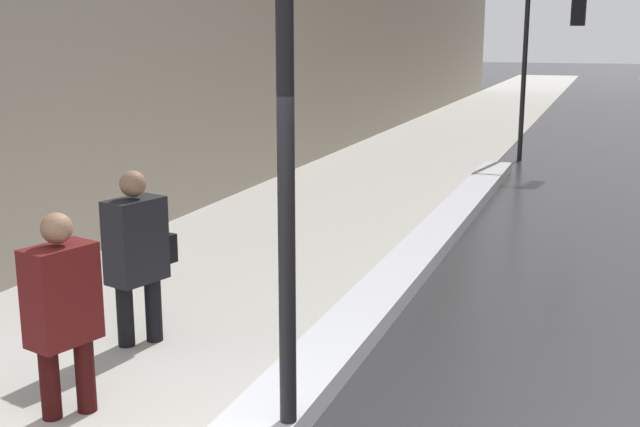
{
  "coord_description": "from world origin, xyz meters",
  "views": [
    {
      "loc": [
        2.42,
        -3.71,
        2.9
      ],
      "look_at": [
        -0.4,
        4.0,
        1.05
      ],
      "focal_mm": 45.0,
      "sensor_mm": 36.0,
      "label": 1
    }
  ],
  "objects_px": {
    "traffic_light_near": "(557,30)",
    "pedestrian_with_shoulder_bag": "(137,250)",
    "lamp_post": "(285,26)",
    "pedestrian_nearside": "(62,306)"
  },
  "relations": [
    {
      "from": "pedestrian_with_shoulder_bag",
      "to": "lamp_post",
      "type": "bearing_deg",
      "value": 73.11
    },
    {
      "from": "lamp_post",
      "to": "traffic_light_near",
      "type": "distance_m",
      "value": 14.08
    },
    {
      "from": "traffic_light_near",
      "to": "pedestrian_with_shoulder_bag",
      "type": "relative_size",
      "value": 2.44
    },
    {
      "from": "traffic_light_near",
      "to": "pedestrian_with_shoulder_bag",
      "type": "xyz_separation_m",
      "value": [
        -2.76,
        -12.76,
        -2.04
      ]
    },
    {
      "from": "lamp_post",
      "to": "pedestrian_nearside",
      "type": "relative_size",
      "value": 3.04
    },
    {
      "from": "lamp_post",
      "to": "pedestrian_with_shoulder_bag",
      "type": "bearing_deg",
      "value": 147.54
    },
    {
      "from": "traffic_light_near",
      "to": "pedestrian_nearside",
      "type": "bearing_deg",
      "value": -96.51
    },
    {
      "from": "lamp_post",
      "to": "pedestrian_with_shoulder_bag",
      "type": "distance_m",
      "value": 3.15
    },
    {
      "from": "pedestrian_with_shoulder_bag",
      "to": "traffic_light_near",
      "type": "bearing_deg",
      "value": -176.62
    },
    {
      "from": "traffic_light_near",
      "to": "pedestrian_with_shoulder_bag",
      "type": "bearing_deg",
      "value": -98.84
    }
  ]
}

